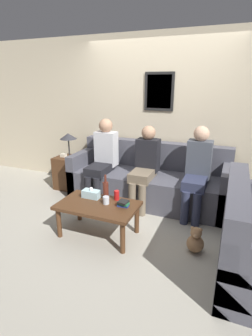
{
  "coord_description": "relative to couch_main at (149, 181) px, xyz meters",
  "views": [
    {
      "loc": [
        1.17,
        -3.27,
        1.85
      ],
      "look_at": [
        -0.13,
        -0.12,
        0.72
      ],
      "focal_mm": 28.0,
      "sensor_mm": 36.0,
      "label": 1
    }
  ],
  "objects": [
    {
      "name": "ground_plane",
      "position": [
        0.0,
        -0.53,
        -0.32
      ],
      "size": [
        16.0,
        16.0,
        0.0
      ],
      "primitive_type": "plane",
      "color": "#ADA899"
    },
    {
      "name": "wall_back",
      "position": [
        0.0,
        0.48,
        0.98
      ],
      "size": [
        9.0,
        0.08,
        2.6
      ],
      "color": "beige",
      "rests_on": "ground_plane"
    },
    {
      "name": "couch_main",
      "position": [
        0.0,
        0.0,
        0.0
      ],
      "size": [
        2.48,
        0.9,
        0.91
      ],
      "color": "#4C4C56",
      "rests_on": "ground_plane"
    },
    {
      "name": "coffee_table",
      "position": [
        -0.26,
        -1.24,
        0.04
      ],
      "size": [
        0.98,
        0.58,
        0.42
      ],
      "color": "#4C2D19",
      "rests_on": "ground_plane"
    },
    {
      "name": "side_table_with_lamp",
      "position": [
        -1.49,
        -0.07,
        0.03
      ],
      "size": [
        0.41,
        0.41,
        1.01
      ],
      "color": "#4C2D19",
      "rests_on": "ground_plane"
    },
    {
      "name": "wine_bottle",
      "position": [
        -0.23,
        -1.08,
        0.23
      ],
      "size": [
        0.07,
        0.07,
        0.33
      ],
      "color": "#562319",
      "rests_on": "coffee_table"
    },
    {
      "name": "drinking_glass",
      "position": [
        -0.17,
        -1.2,
        0.15
      ],
      "size": [
        0.08,
        0.08,
        0.09
      ],
      "color": "silver",
      "rests_on": "coffee_table"
    },
    {
      "name": "book_stack",
      "position": [
        0.05,
        -1.18,
        0.14
      ],
      "size": [
        0.14,
        0.13,
        0.07
      ],
      "color": "navy",
      "rests_on": "coffee_table"
    },
    {
      "name": "soda_can",
      "position": [
        -0.09,
        -1.04,
        0.17
      ],
      "size": [
        0.07,
        0.07,
        0.12
      ],
      "color": "red",
      "rests_on": "coffee_table"
    },
    {
      "name": "tissue_box",
      "position": [
        -0.42,
        -1.11,
        0.16
      ],
      "size": [
        0.23,
        0.12,
        0.15
      ],
      "color": "silver",
      "rests_on": "coffee_table"
    },
    {
      "name": "person_left",
      "position": [
        -0.72,
        -0.19,
        0.39
      ],
      "size": [
        0.34,
        0.66,
        1.29
      ],
      "color": "black",
      "rests_on": "ground_plane"
    },
    {
      "name": "person_middle",
      "position": [
        0.0,
        -0.2,
        0.35
      ],
      "size": [
        0.34,
        0.64,
        1.23
      ],
      "color": "#756651",
      "rests_on": "ground_plane"
    },
    {
      "name": "person_right",
      "position": [
        0.77,
        -0.2,
        0.38
      ],
      "size": [
        0.34,
        0.64,
        1.27
      ],
      "color": "#2D334C",
      "rests_on": "ground_plane"
    },
    {
      "name": "teddy_bear",
      "position": [
        0.93,
        -1.14,
        -0.19
      ],
      "size": [
        0.2,
        0.2,
        0.31
      ],
      "color": "#A87A51",
      "rests_on": "ground_plane"
    }
  ]
}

